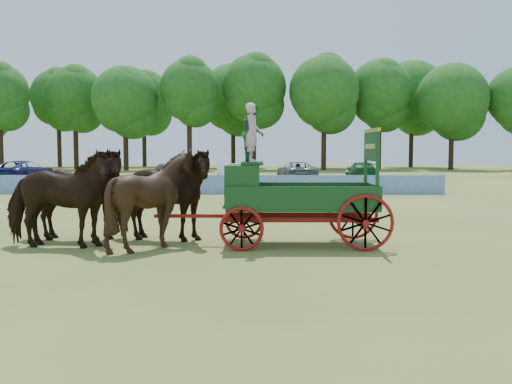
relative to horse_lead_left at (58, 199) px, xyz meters
name	(u,v)px	position (x,y,z in m)	size (l,w,h in m)	color
ground	(183,253)	(3.20, -0.62, -1.25)	(160.00, 160.00, 0.00)	#9E8D47
horse_lead_left	(58,199)	(0.00, 0.00, 0.00)	(1.34, 2.95, 2.49)	black
horse_lead_right	(73,195)	(0.00, 1.10, 0.00)	(1.34, 2.95, 2.49)	black
horse_wheel_left	(154,199)	(2.40, 0.00, 0.00)	(2.02, 2.27, 2.50)	black
horse_wheel_right	(162,195)	(2.40, 1.10, 0.00)	(1.34, 2.95, 2.49)	black
farm_dray	(273,183)	(5.37, 0.58, 0.36)	(6.00, 2.00, 3.67)	#9E1A0F
sponsor_banner	(210,185)	(2.20, 17.38, -0.72)	(26.00, 0.08, 1.05)	#1D3E9E
parked_cars	(131,172)	(-4.89, 29.37, -0.48)	(37.71, 8.13, 1.63)	silver
treeline	(211,95)	(-1.44, 59.60, 8.19)	(92.28, 23.11, 14.97)	#382314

